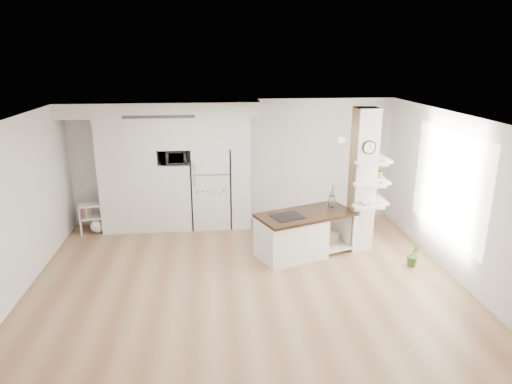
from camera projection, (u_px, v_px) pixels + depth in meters
floor at (246, 282)px, 7.53m from camera, size 7.00×6.00×0.01m
room at (245, 174)px, 6.99m from camera, size 7.04×6.04×2.72m
cabinet_wall at (166, 159)px, 9.49m from camera, size 4.00×0.71×2.70m
refrigerator at (211, 187)px, 9.78m from camera, size 0.78×0.69×1.75m
column at (368, 181)px, 8.44m from camera, size 0.69×0.90×2.70m
window at (448, 184)px, 7.71m from camera, size 0.00×2.40×2.40m
pendant_light at (351, 152)px, 7.22m from camera, size 0.12×0.12×0.10m
kitchen_island at (296, 234)px, 8.40m from camera, size 1.99×1.45×1.38m
bookshelf at (95, 220)px, 9.54m from camera, size 0.59×0.41×0.63m
floor_plant_a at (414, 255)px, 8.03m from camera, size 0.28×0.24×0.44m
floor_plant_b at (359, 219)px, 9.77m from camera, size 0.34×0.34×0.46m
microwave at (174, 157)px, 9.45m from camera, size 0.54×0.37×0.30m
shelf_plant at (379, 170)px, 8.57m from camera, size 0.27×0.23×0.30m
decor_bowl at (367, 203)px, 8.31m from camera, size 0.22×0.22×0.05m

